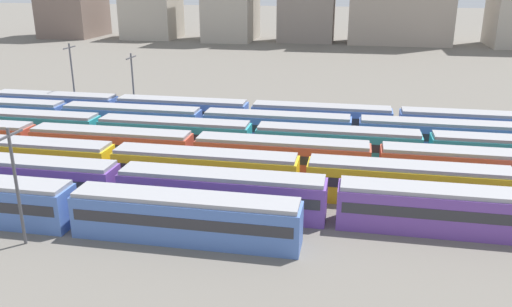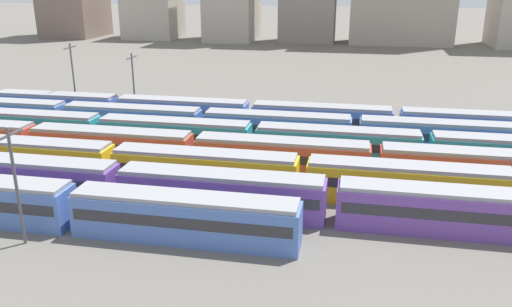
# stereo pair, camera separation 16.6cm
# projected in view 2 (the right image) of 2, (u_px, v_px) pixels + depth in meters

# --- Properties ---
(train_track_1) EXTENTS (93.60, 3.06, 3.75)m
(train_track_1) POSITION_uv_depth(u_px,v_px,m) (221.00, 193.00, 45.14)
(train_track_1) COLOR #6B429E
(train_track_1) RESTS_ON ground_plane
(train_track_2) EXTENTS (74.70, 3.06, 3.75)m
(train_track_2) POSITION_uv_depth(u_px,v_px,m) (114.00, 163.00, 52.21)
(train_track_2) COLOR yellow
(train_track_2) RESTS_ON ground_plane
(train_track_3) EXTENTS (112.50, 3.06, 3.75)m
(train_track_3) POSITION_uv_depth(u_px,v_px,m) (375.00, 162.00, 52.40)
(train_track_3) COLOR #BC4C38
(train_track_3) RESTS_ON ground_plane
(train_track_4) EXTENTS (93.60, 3.06, 3.75)m
(train_track_4) POSITION_uv_depth(u_px,v_px,m) (337.00, 144.00, 57.95)
(train_track_4) COLOR teal
(train_track_4) RESTS_ON ground_plane
(train_track_5) EXTENTS (74.70, 3.06, 3.75)m
(train_track_5) POSITION_uv_depth(u_px,v_px,m) (203.00, 124.00, 65.86)
(train_track_5) COLOR #4C70BC
(train_track_5) RESTS_ON ground_plane
(train_track_6) EXTENTS (74.70, 3.06, 3.75)m
(train_track_6) POSITION_uv_depth(u_px,v_px,m) (250.00, 115.00, 69.77)
(train_track_6) COLOR #4C70BC
(train_track_6) RESTS_ON ground_plane
(catenary_pole_1) EXTENTS (0.24, 3.20, 9.22)m
(catenary_pole_1) POSITION_uv_depth(u_px,v_px,m) (133.00, 82.00, 74.84)
(catenary_pole_1) COLOR #4C4C51
(catenary_pole_1) RESTS_ON ground_plane
(catenary_pole_2) EXTENTS (0.24, 3.20, 9.33)m
(catenary_pole_2) POSITION_uv_depth(u_px,v_px,m) (16.00, 181.00, 38.91)
(catenary_pole_2) COLOR #4C4C51
(catenary_pole_2) RESTS_ON ground_plane
(catenary_pole_3) EXTENTS (0.24, 3.20, 10.38)m
(catenary_pole_3) POSITION_uv_depth(u_px,v_px,m) (73.00, 75.00, 76.40)
(catenary_pole_3) COLOR #4C4C51
(catenary_pole_3) RESTS_ON ground_plane
(distant_building_1) EXTENTS (16.25, 16.05, 19.99)m
(distant_building_1) POSITION_uv_depth(u_px,v_px,m) (153.00, 6.00, 167.22)
(distant_building_1) COLOR #B2A899
(distant_building_1) RESTS_ON ground_plane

